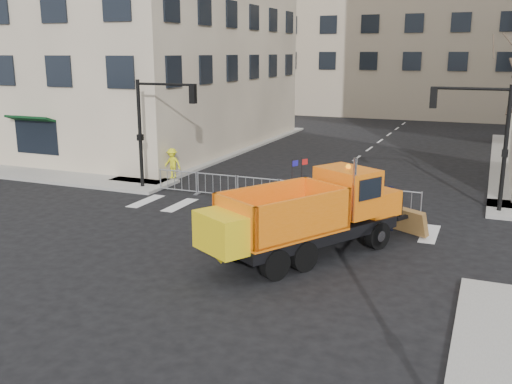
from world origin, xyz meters
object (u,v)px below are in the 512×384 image
at_px(cop_b, 378,200).
at_px(newspaper_box, 384,203).
at_px(cop_a, 388,208).
at_px(worker, 172,163).
at_px(cop_c, 378,201).
at_px(plow_truck, 307,214).

bearing_deg(cop_b, newspaper_box, -109.34).
distance_m(cop_a, newspaper_box, 1.51).
height_order(cop_b, newspaper_box, cop_b).
distance_m(cop_b, worker, 11.99).
bearing_deg(worker, cop_b, -12.86).
bearing_deg(cop_c, newspaper_box, -165.90).
distance_m(plow_truck, worker, 13.11).
xyz_separation_m(cop_c, worker, (-11.47, 3.20, 0.13)).
distance_m(plow_truck, cop_b, 5.26).
relative_size(cop_a, cop_b, 1.01).
bearing_deg(cop_a, cop_b, -90.33).
height_order(cop_a, cop_c, cop_a).
height_order(cop_c, newspaper_box, cop_c).
bearing_deg(cop_c, cop_b, 82.28).
distance_m(cop_b, cop_c, 0.15).
bearing_deg(cop_b, cop_c, -59.31).
relative_size(plow_truck, worker, 5.42).
bearing_deg(newspaper_box, cop_c, -147.63).
bearing_deg(worker, cop_a, -16.85).
xyz_separation_m(worker, newspaper_box, (11.71, -2.97, -0.25)).
relative_size(cop_c, worker, 1.02).
relative_size(cop_a, worker, 1.12).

